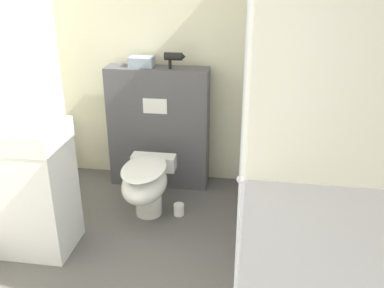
% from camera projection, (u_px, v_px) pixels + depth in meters
% --- Properties ---
extents(wall_back, '(8.00, 0.06, 2.50)m').
position_uv_depth(wall_back, '(202.00, 54.00, 3.93)').
color(wall_back, beige).
rests_on(wall_back, ground_plane).
extents(partition_panel, '(0.94, 0.25, 1.16)m').
position_uv_depth(partition_panel, '(159.00, 128.00, 4.06)').
color(partition_panel, '#4C4C51').
rests_on(partition_panel, ground_plane).
extents(shower_glass, '(0.04, 2.04, 2.19)m').
position_uv_depth(shower_glass, '(247.00, 108.00, 2.97)').
color(shower_glass, silver).
rests_on(shower_glass, ground_plane).
extents(toilet, '(0.39, 0.68, 0.50)m').
position_uv_depth(toilet, '(146.00, 183.00, 3.58)').
color(toilet, white).
rests_on(toilet, ground_plane).
extents(sink_vanity, '(0.54, 0.45, 1.14)m').
position_uv_depth(sink_vanity, '(33.00, 188.00, 3.13)').
color(sink_vanity, white).
rests_on(sink_vanity, ground_plane).
extents(hair_drier, '(0.19, 0.07, 0.15)m').
position_uv_depth(hair_drier, '(174.00, 57.00, 3.74)').
color(hair_drier, black).
rests_on(hair_drier, partition_panel).
extents(folded_towel, '(0.22, 0.15, 0.09)m').
position_uv_depth(folded_towel, '(142.00, 62.00, 3.86)').
color(folded_towel, '#8C9EAD').
rests_on(folded_towel, partition_panel).
extents(spare_toilet_roll, '(0.09, 0.09, 0.10)m').
position_uv_depth(spare_toilet_roll, '(179.00, 209.00, 3.71)').
color(spare_toilet_roll, white).
rests_on(spare_toilet_roll, ground_plane).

